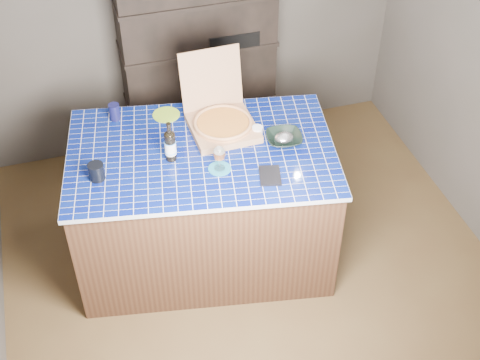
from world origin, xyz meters
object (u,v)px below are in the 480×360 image
object	(u,v)px
kitchen_island	(204,204)
bowl	(284,139)
mead_bottle	(170,145)
wine_glass	(219,154)
dvd_case	(270,176)
pizza_box	(222,120)

from	to	relation	value
kitchen_island	bowl	bearing A→B (deg)	2.80
kitchen_island	mead_bottle	size ratio (longest dim) A/B	6.73
mead_bottle	wine_glass	bearing A→B (deg)	-34.41
dvd_case	bowl	bearing A→B (deg)	70.24
dvd_case	bowl	xyz separation A→B (m)	(0.20, 0.30, 0.02)
pizza_box	mead_bottle	distance (m)	0.46
pizza_box	bowl	size ratio (longest dim) A/B	2.25
pizza_box	wine_glass	bearing A→B (deg)	-109.36
kitchen_island	wine_glass	size ratio (longest dim) A/B	10.91
kitchen_island	dvd_case	distance (m)	0.71
dvd_case	bowl	size ratio (longest dim) A/B	0.77
wine_glass	bowl	bearing A→B (deg)	16.45
kitchen_island	wine_glass	world-z (taller)	wine_glass
mead_bottle	bowl	distance (m)	0.76
pizza_box	mead_bottle	size ratio (longest dim) A/B	1.88
wine_glass	dvd_case	xyz separation A→B (m)	(0.28, -0.16, -0.12)
mead_bottle	bowl	xyz separation A→B (m)	(0.76, -0.04, -0.08)
dvd_case	kitchen_island	bearing A→B (deg)	147.04
kitchen_island	wine_glass	xyz separation A→B (m)	(0.07, -0.21, 0.61)
kitchen_island	wine_glass	distance (m)	0.65
bowl	pizza_box	bearing A→B (deg)	143.30
wine_glass	kitchen_island	bearing A→B (deg)	107.60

